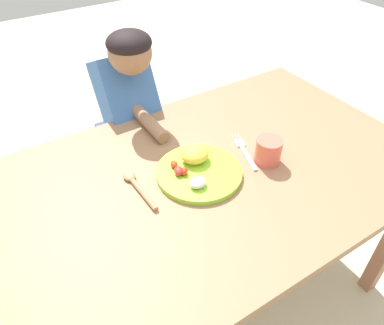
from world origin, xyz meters
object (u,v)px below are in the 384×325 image
at_px(fork, 245,152).
at_px(plate, 197,169).
at_px(person, 131,139).
at_px(spoon, 137,186).
at_px(drinking_cup, 268,151).

bearing_deg(fork, plate, 108.91).
relative_size(plate, person, 0.26).
height_order(plate, fork, plate).
xyz_separation_m(plate, spoon, (-0.19, 0.04, -0.01)).
distance_m(fork, person, 0.57).
height_order(drinking_cup, person, person).
relative_size(spoon, drinking_cup, 2.25).
distance_m(plate, spoon, 0.19).
xyz_separation_m(spoon, person, (0.17, 0.46, -0.19)).
relative_size(plate, fork, 1.39).
height_order(plate, drinking_cup, drinking_cup).
xyz_separation_m(fork, spoon, (-0.37, 0.04, 0.01)).
bearing_deg(person, drinking_cup, 112.37).
xyz_separation_m(plate, drinking_cup, (0.22, -0.07, 0.03)).
height_order(spoon, drinking_cup, drinking_cup).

